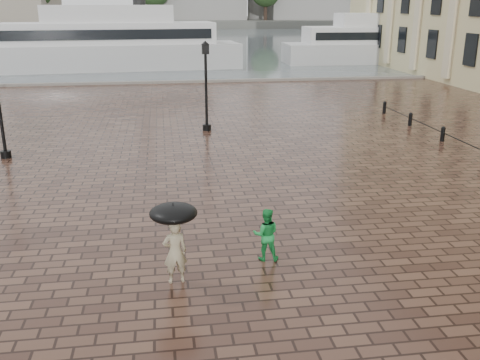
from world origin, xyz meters
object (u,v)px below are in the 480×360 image
at_px(child_pedestrian, 266,234).
at_px(ferry_far, 384,43).
at_px(street_lamps, 48,85).
at_px(ferry_near, 110,43).
at_px(adult_pedestrian, 175,252).

bearing_deg(child_pedestrian, ferry_far, -107.88).
relative_size(child_pedestrian, ferry_far, 0.06).
relative_size(street_lamps, ferry_near, 0.59).
bearing_deg(street_lamps, child_pedestrian, -63.39).
bearing_deg(ferry_near, child_pedestrian, -84.97).
bearing_deg(adult_pedestrian, ferry_far, -126.30).
xyz_separation_m(child_pedestrian, ferry_far, (22.35, 46.11, 1.50)).
relative_size(adult_pedestrian, ferry_near, 0.06).
height_order(child_pedestrian, ferry_near, ferry_near).
height_order(child_pedestrian, ferry_far, ferry_far).
bearing_deg(child_pedestrian, street_lamps, -55.40).
relative_size(adult_pedestrian, ferry_far, 0.07).
relative_size(child_pedestrian, ferry_near, 0.05).
distance_m(adult_pedestrian, ferry_far, 53.09).
bearing_deg(street_lamps, ferry_far, 44.19).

